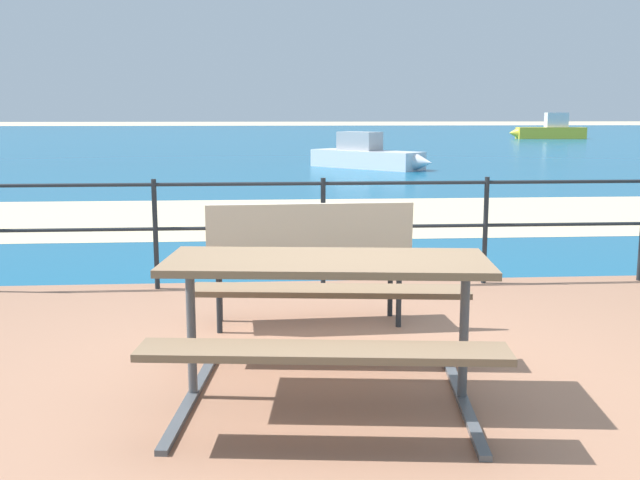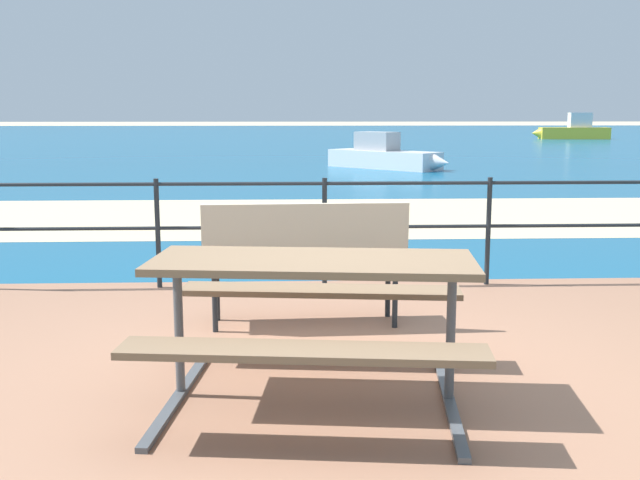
{
  "view_description": "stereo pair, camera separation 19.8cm",
  "coord_description": "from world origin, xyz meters",
  "px_view_note": "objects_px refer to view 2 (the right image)",
  "views": [
    {
      "loc": [
        -0.52,
        -4.16,
        1.61
      ],
      "look_at": [
        -0.06,
        2.0,
        0.55
      ],
      "focal_mm": 42.02,
      "sensor_mm": 36.0,
      "label": 1
    },
    {
      "loc": [
        -0.32,
        -4.17,
        1.61
      ],
      "look_at": [
        -0.06,
        2.0,
        0.55
      ],
      "focal_mm": 42.02,
      "sensor_mm": 36.0,
      "label": 2
    }
  ],
  "objects_px": {
    "park_bench": "(305,253)",
    "picnic_table": "(313,294)",
    "boat_mid": "(385,156)",
    "boat_near": "(573,131)"
  },
  "relations": [
    {
      "from": "picnic_table",
      "to": "boat_mid",
      "type": "xyz_separation_m",
      "value": [
        2.64,
        17.5,
        -0.29
      ]
    },
    {
      "from": "park_bench",
      "to": "picnic_table",
      "type": "bearing_deg",
      "value": 88.06
    },
    {
      "from": "park_bench",
      "to": "boat_mid",
      "type": "xyz_separation_m",
      "value": [
        2.65,
        16.11,
        -0.25
      ]
    },
    {
      "from": "boat_near",
      "to": "park_bench",
      "type": "bearing_deg",
      "value": 71.93
    },
    {
      "from": "boat_near",
      "to": "boat_mid",
      "type": "bearing_deg",
      "value": 63.47
    },
    {
      "from": "park_bench",
      "to": "boat_mid",
      "type": "bearing_deg",
      "value": -101.72
    },
    {
      "from": "picnic_table",
      "to": "park_bench",
      "type": "height_order",
      "value": "park_bench"
    },
    {
      "from": "picnic_table",
      "to": "boat_mid",
      "type": "height_order",
      "value": "boat_mid"
    },
    {
      "from": "park_bench",
      "to": "boat_near",
      "type": "relative_size",
      "value": 0.32
    },
    {
      "from": "park_bench",
      "to": "boat_near",
      "type": "height_order",
      "value": "boat_near"
    }
  ]
}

